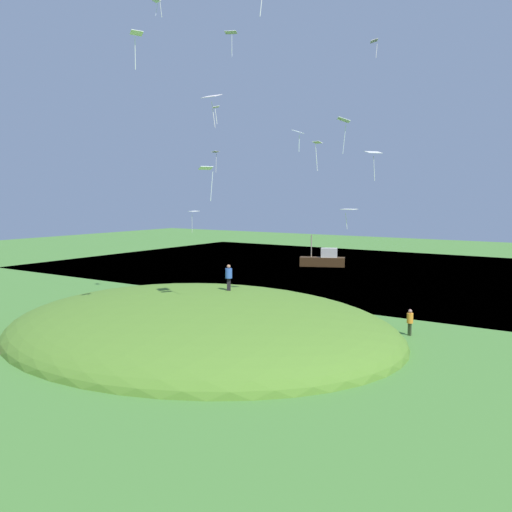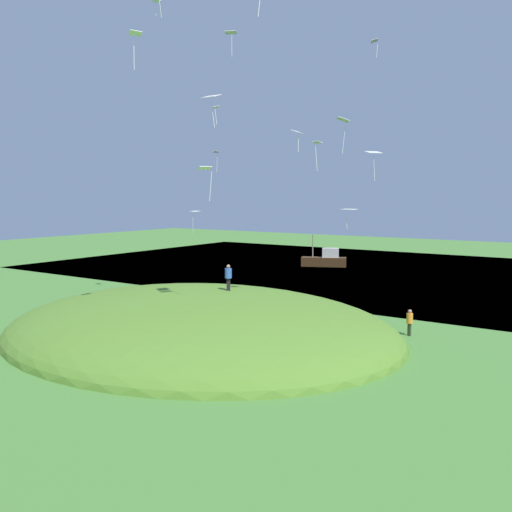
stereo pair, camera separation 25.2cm
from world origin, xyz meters
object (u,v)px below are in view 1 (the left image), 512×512
object	(u,v)px
boat_on_lake	(324,260)
kite_0	(156,2)
person_walking_path	(229,274)
kite_10	(349,210)
person_near_shore	(410,319)
kite_1	(231,34)
mooring_post	(273,298)
kite_6	(317,146)
kite_7	(194,212)
kite_15	(373,154)
kite_5	(374,42)
kite_2	(212,98)
kite_8	(344,121)
kite_14	(136,35)
kite_13	(216,154)
kite_9	(298,133)
kite_4	(207,171)
kite_3	(216,108)

from	to	relation	value
boat_on_lake	kite_0	size ratio (longest dim) A/B	5.61
person_walking_path	kite_10	distance (m)	9.89
person_near_shore	kite_1	bearing A→B (deg)	-152.68
boat_on_lake	mooring_post	world-z (taller)	boat_on_lake
kite_0	kite_6	xyz separation A→B (m)	(-3.95, 11.10, -10.52)
kite_6	kite_7	size ratio (longest dim) A/B	0.99
kite_7	kite_15	distance (m)	20.09
kite_10	kite_5	bearing A→B (deg)	-171.69
person_walking_path	kite_10	xyz separation A→B (m)	(-7.06, 5.48, 4.25)
kite_2	kite_8	size ratio (longest dim) A/B	0.91
kite_10	kite_14	distance (m)	18.73
person_walking_path	kite_13	distance (m)	19.76
mooring_post	kite_9	bearing A→B (deg)	38.16
kite_8	kite_2	bearing A→B (deg)	-56.25
boat_on_lake	person_near_shore	size ratio (longest dim) A/B	3.37
person_near_shore	kite_2	distance (m)	18.96
boat_on_lake	person_walking_path	world-z (taller)	person_walking_path
person_near_shore	kite_4	bearing A→B (deg)	-113.09
kite_14	boat_on_lake	bearing A→B (deg)	-166.38
kite_3	kite_6	world-z (taller)	kite_3
kite_1	kite_15	distance (m)	13.05
kite_7	kite_10	bearing A→B (deg)	77.60
person_walking_path	mooring_post	xyz separation A→B (m)	(-9.51, -2.41, -3.32)
kite_13	kite_4	bearing A→B (deg)	36.46
person_walking_path	kite_8	distance (m)	12.40
kite_5	kite_14	size ratio (longest dim) A/B	0.76
kite_7	kite_10	size ratio (longest dim) A/B	1.41
kite_5	kite_10	bearing A→B (deg)	8.31
kite_4	kite_14	distance (m)	7.83
kite_4	kite_5	distance (m)	21.53
kite_13	kite_15	xyz separation A→B (m)	(5.81, 18.39, -1.12)
kite_2	kite_15	world-z (taller)	kite_2
kite_4	kite_13	bearing A→B (deg)	-143.54
kite_7	kite_14	world-z (taller)	kite_14
kite_4	kite_9	size ratio (longest dim) A/B	1.55
boat_on_lake	kite_15	bearing A→B (deg)	-81.37
person_walking_path	kite_5	distance (m)	22.53
person_near_shore	kite_5	distance (m)	22.66
kite_3	kite_7	distance (m)	16.39
kite_6	kite_4	bearing A→B (deg)	-9.90
kite_9	mooring_post	distance (m)	17.91
kite_3	kite_5	distance (m)	15.41
boat_on_lake	kite_9	distance (m)	39.62
person_near_shore	kite_13	distance (m)	26.38
person_walking_path	kite_5	size ratio (longest dim) A/B	1.25
person_near_shore	kite_15	distance (m)	11.70
kite_9	person_walking_path	bearing A→B (deg)	-97.76
person_walking_path	mooring_post	world-z (taller)	person_walking_path
kite_2	kite_4	xyz separation A→B (m)	(3.30, 2.19, -4.71)
kite_2	kite_5	world-z (taller)	kite_5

